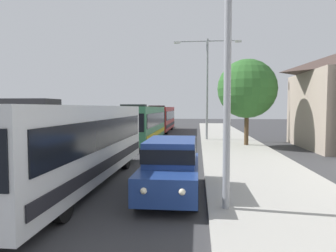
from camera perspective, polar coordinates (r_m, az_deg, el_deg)
bus_lead at (r=11.96m, az=-16.99°, el=-2.83°), size 2.58×11.76×3.21m
bus_second_in_line at (r=24.95m, az=-4.94°, el=0.54°), size 2.58×10.92×3.21m
bus_middle at (r=37.23m, az=-1.41°, el=1.53°), size 2.58×11.51×3.21m
white_suv at (r=10.33m, az=0.59°, el=-7.35°), size 1.86×4.86×1.90m
box_truck_oncoming at (r=43.90m, az=-4.69°, el=1.85°), size 2.35×7.76×3.15m
streetlamp_near at (r=8.68m, az=11.29°, el=16.45°), size 5.87×0.28×7.75m
streetlamp_mid at (r=27.20m, az=7.43°, el=8.90°), size 5.90×0.28×8.89m
roadside_tree at (r=23.51m, az=14.77°, el=6.84°), size 4.42×4.42×6.46m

